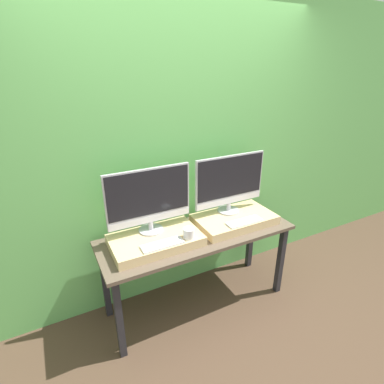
{
  "coord_description": "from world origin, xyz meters",
  "views": [
    {
      "loc": [
        -1.03,
        -1.6,
        2.03
      ],
      "look_at": [
        0.0,
        0.39,
        1.07
      ],
      "focal_mm": 28.0,
      "sensor_mm": 36.0,
      "label": 1
    }
  ],
  "objects_px": {
    "monitor_left": "(149,198)",
    "keyboard_right": "(244,222)",
    "keyboard_left": "(162,244)",
    "monitor_right": "(230,182)",
    "mug": "(189,233)"
  },
  "relations": [
    {
      "from": "monitor_left",
      "to": "monitor_right",
      "type": "relative_size",
      "value": 1.0
    },
    {
      "from": "monitor_left",
      "to": "keyboard_right",
      "type": "relative_size",
      "value": 2.11
    },
    {
      "from": "monitor_left",
      "to": "mug",
      "type": "distance_m",
      "value": 0.4
    },
    {
      "from": "keyboard_left",
      "to": "monitor_right",
      "type": "bearing_deg",
      "value": 17.76
    },
    {
      "from": "monitor_left",
      "to": "monitor_right",
      "type": "height_order",
      "value": "same"
    },
    {
      "from": "monitor_right",
      "to": "mug",
      "type": "bearing_deg",
      "value": -155.56
    },
    {
      "from": "monitor_right",
      "to": "keyboard_right",
      "type": "bearing_deg",
      "value": -90.0
    },
    {
      "from": "monitor_left",
      "to": "keyboard_right",
      "type": "distance_m",
      "value": 0.82
    },
    {
      "from": "keyboard_left",
      "to": "mug",
      "type": "distance_m",
      "value": 0.22
    },
    {
      "from": "monitor_left",
      "to": "keyboard_right",
      "type": "height_order",
      "value": "monitor_left"
    },
    {
      "from": "keyboard_left",
      "to": "monitor_left",
      "type": "bearing_deg",
      "value": 90.0
    },
    {
      "from": "keyboard_left",
      "to": "monitor_right",
      "type": "xyz_separation_m",
      "value": [
        0.74,
        0.24,
        0.27
      ]
    },
    {
      "from": "monitor_left",
      "to": "monitor_right",
      "type": "bearing_deg",
      "value": 0.0
    },
    {
      "from": "mug",
      "to": "monitor_right",
      "type": "bearing_deg",
      "value": 24.44
    },
    {
      "from": "mug",
      "to": "keyboard_right",
      "type": "relative_size",
      "value": 0.28
    }
  ]
}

